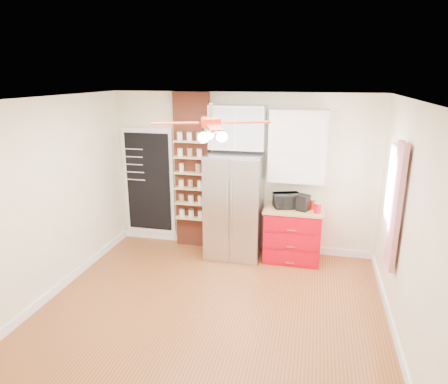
% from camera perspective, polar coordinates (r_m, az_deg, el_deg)
% --- Properties ---
extents(floor, '(4.50, 4.50, 0.00)m').
position_cam_1_polar(floor, '(5.53, -1.60, -16.01)').
color(floor, '#954F25').
rests_on(floor, ground).
extents(ceiling, '(4.50, 4.50, 0.00)m').
position_cam_1_polar(ceiling, '(4.68, -1.87, 13.16)').
color(ceiling, white).
rests_on(ceiling, wall_back).
extents(wall_back, '(4.50, 0.02, 2.70)m').
position_cam_1_polar(wall_back, '(6.81, 2.56, 2.69)').
color(wall_back, '#F7F0C7').
rests_on(wall_back, floor).
extents(wall_front, '(4.50, 0.02, 2.70)m').
position_cam_1_polar(wall_front, '(3.22, -11.10, -14.04)').
color(wall_front, '#F7F0C7').
rests_on(wall_front, floor).
extents(wall_left, '(0.02, 4.00, 2.70)m').
position_cam_1_polar(wall_left, '(5.90, -23.36, -0.84)').
color(wall_left, '#F7F0C7').
rests_on(wall_left, floor).
extents(wall_right, '(0.02, 4.00, 2.70)m').
position_cam_1_polar(wall_right, '(4.91, 24.69, -4.37)').
color(wall_right, '#F7F0C7').
rests_on(wall_right, floor).
extents(chalkboard, '(0.95, 0.05, 1.95)m').
position_cam_1_polar(chalkboard, '(7.33, -10.69, 1.39)').
color(chalkboard, white).
rests_on(chalkboard, wall_back).
extents(brick_pillar, '(0.60, 0.16, 2.70)m').
position_cam_1_polar(brick_pillar, '(6.94, -4.49, 2.91)').
color(brick_pillar, brown).
rests_on(brick_pillar, floor).
extents(fridge, '(0.90, 0.70, 1.75)m').
position_cam_1_polar(fridge, '(6.61, 1.49, -2.03)').
color(fridge, silver).
rests_on(fridge, floor).
extents(upper_glass_cabinet, '(0.90, 0.35, 0.70)m').
position_cam_1_polar(upper_glass_cabinet, '(6.51, 1.92, 9.21)').
color(upper_glass_cabinet, white).
rests_on(upper_glass_cabinet, wall_back).
extents(red_cabinet, '(0.94, 0.64, 0.90)m').
position_cam_1_polar(red_cabinet, '(6.69, 9.76, -5.91)').
color(red_cabinet, '#BB0012').
rests_on(red_cabinet, floor).
extents(upper_shelf_unit, '(0.90, 0.30, 1.15)m').
position_cam_1_polar(upper_shelf_unit, '(6.46, 10.46, 6.43)').
color(upper_shelf_unit, white).
rests_on(upper_shelf_unit, wall_back).
extents(window, '(0.04, 0.75, 1.05)m').
position_cam_1_polar(window, '(5.69, 23.06, 0.67)').
color(window, white).
rests_on(window, wall_right).
extents(curtain, '(0.06, 0.40, 1.55)m').
position_cam_1_polar(curtain, '(5.19, 23.35, -1.96)').
color(curtain, red).
rests_on(curtain, wall_right).
extents(ceiling_fan, '(1.40, 1.40, 0.44)m').
position_cam_1_polar(ceiling_fan, '(4.70, -1.84, 9.80)').
color(ceiling_fan, silver).
rests_on(ceiling_fan, ceiling).
extents(toaster_oven, '(0.49, 0.41, 0.23)m').
position_cam_1_polar(toaster_oven, '(6.51, 8.96, -1.22)').
color(toaster_oven, black).
rests_on(toaster_oven, red_cabinet).
extents(coffee_maker, '(0.23, 0.23, 0.25)m').
position_cam_1_polar(coffee_maker, '(6.41, 11.24, -1.54)').
color(coffee_maker, black).
rests_on(coffee_maker, red_cabinet).
extents(canister_left, '(0.14, 0.14, 0.16)m').
position_cam_1_polar(canister_left, '(6.35, 13.23, -2.27)').
color(canister_left, '#BA0A1B').
rests_on(canister_left, red_cabinet).
extents(canister_right, '(0.14, 0.14, 0.15)m').
position_cam_1_polar(canister_right, '(6.54, 12.51, -1.69)').
color(canister_right, red).
rests_on(canister_right, red_cabinet).
extents(pantry_jar_oats, '(0.11, 0.11, 0.14)m').
position_cam_1_polar(pantry_jar_oats, '(6.83, -6.09, 3.45)').
color(pantry_jar_oats, beige).
rests_on(pantry_jar_oats, brick_pillar).
extents(pantry_jar_beans, '(0.12, 0.12, 0.14)m').
position_cam_1_polar(pantry_jar_beans, '(6.75, -3.73, 3.37)').
color(pantry_jar_beans, olive).
rests_on(pantry_jar_beans, brick_pillar).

